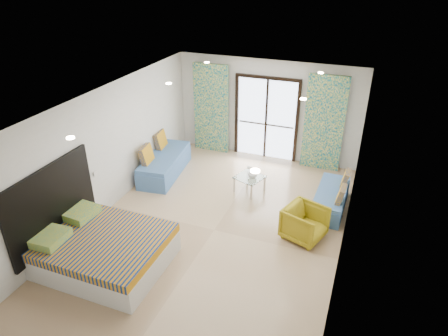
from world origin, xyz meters
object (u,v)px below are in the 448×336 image
(daybed_left, at_px, (164,163))
(daybed_right, at_px, (331,198))
(bed, at_px, (104,250))
(coffee_table, at_px, (250,178))
(armchair, at_px, (305,222))

(daybed_left, relative_size, daybed_right, 1.26)
(bed, xyz_separation_m, coffee_table, (1.67, 3.39, 0.04))
(bed, xyz_separation_m, armchair, (3.24, 2.08, 0.07))
(armchair, bearing_deg, daybed_right, 3.01)
(daybed_left, xyz_separation_m, coffee_table, (2.31, -0.04, 0.05))
(daybed_left, bearing_deg, daybed_right, -8.34)
(bed, distance_m, daybed_left, 3.48)
(bed, height_order, daybed_left, daybed_left)
(daybed_left, distance_m, coffee_table, 2.31)
(bed, xyz_separation_m, daybed_left, (-0.64, 3.43, -0.01))
(daybed_right, relative_size, armchair, 2.14)
(coffee_table, bearing_deg, bed, -116.30)
(bed, bearing_deg, daybed_right, 43.05)
(bed, bearing_deg, coffee_table, 63.70)
(bed, distance_m, coffee_table, 3.78)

